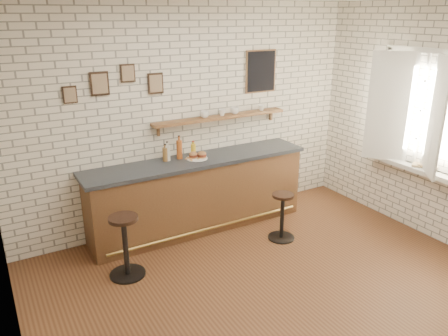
{
  "coord_description": "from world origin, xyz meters",
  "views": [
    {
      "loc": [
        -2.51,
        -3.24,
        2.84
      ],
      "look_at": [
        -0.13,
        0.9,
        1.14
      ],
      "focal_mm": 35.0,
      "sensor_mm": 36.0,
      "label": 1
    }
  ],
  "objects_px": {
    "bar_stool_right": "(282,215)",
    "shelf_cup_a": "(205,114)",
    "ciabatta_sandwich": "(197,155)",
    "shelf_cup_c": "(235,111)",
    "bitters_bottle_white": "(168,153)",
    "condiment_bottle_yellow": "(193,150)",
    "bar_counter": "(199,194)",
    "book_lower": "(421,168)",
    "shelf_cup_b": "(222,112)",
    "bitters_bottle_amber": "(179,149)",
    "book_upper": "(424,167)",
    "shelf_cup_d": "(261,108)",
    "bitters_bottle_brown": "(165,154)",
    "sandwich_plate": "(197,158)",
    "bar_stool_left": "(125,244)"
  },
  "relations": [
    {
      "from": "bar_stool_right",
      "to": "shelf_cup_a",
      "type": "distance_m",
      "value": 1.69
    },
    {
      "from": "ciabatta_sandwich",
      "to": "shelf_cup_c",
      "type": "height_order",
      "value": "shelf_cup_c"
    },
    {
      "from": "bitters_bottle_white",
      "to": "shelf_cup_a",
      "type": "bearing_deg",
      "value": 6.79
    },
    {
      "from": "condiment_bottle_yellow",
      "to": "shelf_cup_c",
      "type": "bearing_deg",
      "value": 5.81
    },
    {
      "from": "bar_counter",
      "to": "book_lower",
      "type": "distance_m",
      "value": 2.95
    },
    {
      "from": "shelf_cup_a",
      "to": "shelf_cup_b",
      "type": "relative_size",
      "value": 1.25
    },
    {
      "from": "ciabatta_sandwich",
      "to": "bitters_bottle_amber",
      "type": "distance_m",
      "value": 0.25
    },
    {
      "from": "condiment_bottle_yellow",
      "to": "book_upper",
      "type": "distance_m",
      "value": 3.02
    },
    {
      "from": "book_lower",
      "to": "book_upper",
      "type": "xyz_separation_m",
      "value": [
        0.0,
        -0.04,
        0.02
      ]
    },
    {
      "from": "shelf_cup_b",
      "to": "book_upper",
      "type": "distance_m",
      "value": 2.75
    },
    {
      "from": "shelf_cup_a",
      "to": "shelf_cup_c",
      "type": "bearing_deg",
      "value": -25.66
    },
    {
      "from": "ciabatta_sandwich",
      "to": "shelf_cup_d",
      "type": "bearing_deg",
      "value": 9.39
    },
    {
      "from": "condiment_bottle_yellow",
      "to": "bitters_bottle_white",
      "type": "bearing_deg",
      "value": 180.0
    },
    {
      "from": "bar_stool_right",
      "to": "book_upper",
      "type": "height_order",
      "value": "book_upper"
    },
    {
      "from": "ciabatta_sandwich",
      "to": "bitters_bottle_white",
      "type": "height_order",
      "value": "bitters_bottle_white"
    },
    {
      "from": "ciabatta_sandwich",
      "to": "bitters_bottle_white",
      "type": "relative_size",
      "value": 1.0
    },
    {
      "from": "bar_counter",
      "to": "bitters_bottle_brown",
      "type": "height_order",
      "value": "bitters_bottle_brown"
    },
    {
      "from": "shelf_cup_b",
      "to": "shelf_cup_c",
      "type": "height_order",
      "value": "shelf_cup_c"
    },
    {
      "from": "bitters_bottle_brown",
      "to": "bitters_bottle_white",
      "type": "bearing_deg",
      "value": 0.0
    },
    {
      "from": "condiment_bottle_yellow",
      "to": "ciabatta_sandwich",
      "type": "bearing_deg",
      "value": -89.11
    },
    {
      "from": "bar_counter",
      "to": "ciabatta_sandwich",
      "type": "height_order",
      "value": "ciabatta_sandwich"
    },
    {
      "from": "bar_counter",
      "to": "bar_stool_right",
      "type": "height_order",
      "value": "bar_counter"
    },
    {
      "from": "sandwich_plate",
      "to": "shelf_cup_b",
      "type": "bearing_deg",
      "value": 20.91
    },
    {
      "from": "bitters_bottle_brown",
      "to": "book_upper",
      "type": "relative_size",
      "value": 0.99
    },
    {
      "from": "bitters_bottle_white",
      "to": "bitters_bottle_amber",
      "type": "distance_m",
      "value": 0.17
    },
    {
      "from": "shelf_cup_b",
      "to": "book_lower",
      "type": "distance_m",
      "value": 2.73
    },
    {
      "from": "bitters_bottle_white",
      "to": "bar_stool_right",
      "type": "distance_m",
      "value": 1.71
    },
    {
      "from": "ciabatta_sandwich",
      "to": "book_upper",
      "type": "height_order",
      "value": "ciabatta_sandwich"
    },
    {
      "from": "shelf_cup_b",
      "to": "sandwich_plate",
      "type": "bearing_deg",
      "value": 155.4
    },
    {
      "from": "bar_counter",
      "to": "book_upper",
      "type": "xyz_separation_m",
      "value": [
        2.45,
        -1.63,
        0.46
      ]
    },
    {
      "from": "bitters_bottle_brown",
      "to": "book_lower",
      "type": "bearing_deg",
      "value": -31.11
    },
    {
      "from": "bar_stool_right",
      "to": "bar_counter",
      "type": "bearing_deg",
      "value": 133.99
    },
    {
      "from": "ciabatta_sandwich",
      "to": "book_lower",
      "type": "relative_size",
      "value": 1.06
    },
    {
      "from": "book_upper",
      "to": "bitters_bottle_amber",
      "type": "bearing_deg",
      "value": 147.65
    },
    {
      "from": "book_upper",
      "to": "sandwich_plate",
      "type": "bearing_deg",
      "value": 147.47
    },
    {
      "from": "shelf_cup_a",
      "to": "shelf_cup_c",
      "type": "relative_size",
      "value": 0.98
    },
    {
      "from": "shelf_cup_c",
      "to": "shelf_cup_b",
      "type": "bearing_deg",
      "value": 113.28
    },
    {
      "from": "bitters_bottle_brown",
      "to": "bar_stool_left",
      "type": "relative_size",
      "value": 0.31
    },
    {
      "from": "bar_counter",
      "to": "ciabatta_sandwich",
      "type": "distance_m",
      "value": 0.55
    },
    {
      "from": "sandwich_plate",
      "to": "shelf_cup_a",
      "type": "relative_size",
      "value": 2.36
    },
    {
      "from": "ciabatta_sandwich",
      "to": "bitters_bottle_white",
      "type": "xyz_separation_m",
      "value": [
        -0.38,
        0.12,
        0.05
      ]
    },
    {
      "from": "shelf_cup_c",
      "to": "shelf_cup_d",
      "type": "relative_size",
      "value": 1.37
    },
    {
      "from": "book_lower",
      "to": "book_upper",
      "type": "distance_m",
      "value": 0.04
    },
    {
      "from": "bitters_bottle_white",
      "to": "shelf_cup_d",
      "type": "xyz_separation_m",
      "value": [
        1.52,
        0.07,
        0.43
      ]
    },
    {
      "from": "condiment_bottle_yellow",
      "to": "bar_stool_left",
      "type": "height_order",
      "value": "condiment_bottle_yellow"
    },
    {
      "from": "bar_stool_left",
      "to": "book_upper",
      "type": "relative_size",
      "value": 3.16
    },
    {
      "from": "condiment_bottle_yellow",
      "to": "shelf_cup_a",
      "type": "distance_m",
      "value": 0.5
    },
    {
      "from": "ciabatta_sandwich",
      "to": "book_lower",
      "type": "bearing_deg",
      "value": -33.26
    },
    {
      "from": "condiment_bottle_yellow",
      "to": "bar_stool_left",
      "type": "relative_size",
      "value": 0.29
    },
    {
      "from": "sandwich_plate",
      "to": "shelf_cup_b",
      "type": "xyz_separation_m",
      "value": [
        0.49,
        0.19,
        0.53
      ]
    }
  ]
}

